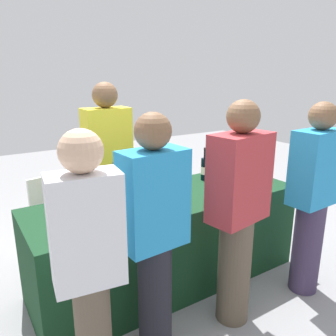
# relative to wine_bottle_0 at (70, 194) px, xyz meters

# --- Properties ---
(ground_plane) EXTENTS (12.00, 12.00, 0.00)m
(ground_plane) POSITION_rel_wine_bottle_0_xyz_m (0.77, -0.18, -0.90)
(ground_plane) COLOR gray
(tasting_table) EXTENTS (2.31, 0.81, 0.79)m
(tasting_table) POSITION_rel_wine_bottle_0_xyz_m (0.77, -0.18, -0.51)
(tasting_table) COLOR #14381E
(tasting_table) RESTS_ON ground_plane
(wine_bottle_0) EXTENTS (0.07, 0.07, 0.32)m
(wine_bottle_0) POSITION_rel_wine_bottle_0_xyz_m (0.00, 0.00, 0.00)
(wine_bottle_0) COLOR black
(wine_bottle_0) RESTS_ON tasting_table
(wine_bottle_1) EXTENTS (0.07, 0.07, 0.32)m
(wine_bottle_1) POSITION_rel_wine_bottle_0_xyz_m (0.15, -0.06, 0.00)
(wine_bottle_1) COLOR black
(wine_bottle_1) RESTS_ON tasting_table
(wine_bottle_2) EXTENTS (0.07, 0.07, 0.34)m
(wine_bottle_2) POSITION_rel_wine_bottle_0_xyz_m (0.33, -0.09, 0.01)
(wine_bottle_2) COLOR black
(wine_bottle_2) RESTS_ON tasting_table
(wine_bottle_3) EXTENTS (0.07, 0.07, 0.30)m
(wine_bottle_3) POSITION_rel_wine_bottle_0_xyz_m (0.66, -0.04, -0.01)
(wine_bottle_3) COLOR black
(wine_bottle_3) RESTS_ON tasting_table
(wine_bottle_4) EXTENTS (0.07, 0.07, 0.32)m
(wine_bottle_4) POSITION_rel_wine_bottle_0_xyz_m (0.84, -0.03, -0.00)
(wine_bottle_4) COLOR black
(wine_bottle_4) RESTS_ON tasting_table
(wine_bottle_5) EXTENTS (0.08, 0.08, 0.33)m
(wine_bottle_5) POSITION_rel_wine_bottle_0_xyz_m (0.93, -0.00, 0.00)
(wine_bottle_5) COLOR black
(wine_bottle_5) RESTS_ON tasting_table
(wine_bottle_6) EXTENTS (0.08, 0.08, 0.32)m
(wine_bottle_6) POSITION_rel_wine_bottle_0_xyz_m (1.32, 0.03, -0.00)
(wine_bottle_6) COLOR black
(wine_bottle_6) RESTS_ON tasting_table
(wine_glass_0) EXTENTS (0.06, 0.06, 0.13)m
(wine_glass_0) POSITION_rel_wine_bottle_0_xyz_m (0.15, -0.28, -0.03)
(wine_glass_0) COLOR silver
(wine_glass_0) RESTS_ON tasting_table
(wine_glass_1) EXTENTS (0.07, 0.07, 0.14)m
(wine_glass_1) POSITION_rel_wine_bottle_0_xyz_m (0.81, -0.31, -0.02)
(wine_glass_1) COLOR silver
(wine_glass_1) RESTS_ON tasting_table
(wine_glass_2) EXTENTS (0.07, 0.07, 0.14)m
(wine_glass_2) POSITION_rel_wine_bottle_0_xyz_m (1.14, -0.40, -0.02)
(wine_glass_2) COLOR silver
(wine_glass_2) RESTS_ON tasting_table
(wine_glass_3) EXTENTS (0.07, 0.07, 0.13)m
(wine_glass_3) POSITION_rel_wine_bottle_0_xyz_m (1.29, -0.38, -0.03)
(wine_glass_3) COLOR silver
(wine_glass_3) RESTS_ON tasting_table
(wine_glass_4) EXTENTS (0.07, 0.07, 0.14)m
(wine_glass_4) POSITION_rel_wine_bottle_0_xyz_m (1.53, -0.37, -0.01)
(wine_glass_4) COLOR silver
(wine_glass_4) RESTS_ON tasting_table
(wine_glass_5) EXTENTS (0.06, 0.06, 0.13)m
(wine_glass_5) POSITION_rel_wine_bottle_0_xyz_m (1.61, -0.34, -0.03)
(wine_glass_5) COLOR silver
(wine_glass_5) RESTS_ON tasting_table
(ice_bucket) EXTENTS (0.18, 0.18, 0.22)m
(ice_bucket) POSITION_rel_wine_bottle_0_xyz_m (1.65, -0.06, -0.01)
(ice_bucket) COLOR silver
(ice_bucket) RESTS_ON tasting_table
(server_pouring) EXTENTS (0.42, 0.24, 1.72)m
(server_pouring) POSITION_rel_wine_bottle_0_xyz_m (0.51, 0.47, 0.02)
(server_pouring) COLOR #3F3351
(server_pouring) RESTS_ON ground_plane
(guest_0) EXTENTS (0.37, 0.24, 1.55)m
(guest_0) POSITION_rel_wine_bottle_0_xyz_m (-0.20, -0.95, -0.05)
(guest_0) COLOR brown
(guest_0) RESTS_ON ground_plane
(guest_1) EXTENTS (0.40, 0.24, 1.58)m
(guest_1) POSITION_rel_wine_bottle_0_xyz_m (0.25, -0.82, -0.05)
(guest_1) COLOR black
(guest_1) RESTS_ON ground_plane
(guest_2) EXTENTS (0.47, 0.30, 1.63)m
(guest_2) POSITION_rel_wine_bottle_0_xyz_m (0.90, -0.86, -0.03)
(guest_2) COLOR brown
(guest_2) RESTS_ON ground_plane
(guest_3) EXTENTS (0.43, 0.24, 1.59)m
(guest_3) POSITION_rel_wine_bottle_0_xyz_m (1.66, -0.92, -0.05)
(guest_3) COLOR #3F3351
(guest_3) RESTS_ON ground_plane
(menu_board) EXTENTS (0.47, 0.12, 0.82)m
(menu_board) POSITION_rel_wine_bottle_0_xyz_m (0.07, 0.88, -0.49)
(menu_board) COLOR white
(menu_board) RESTS_ON ground_plane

